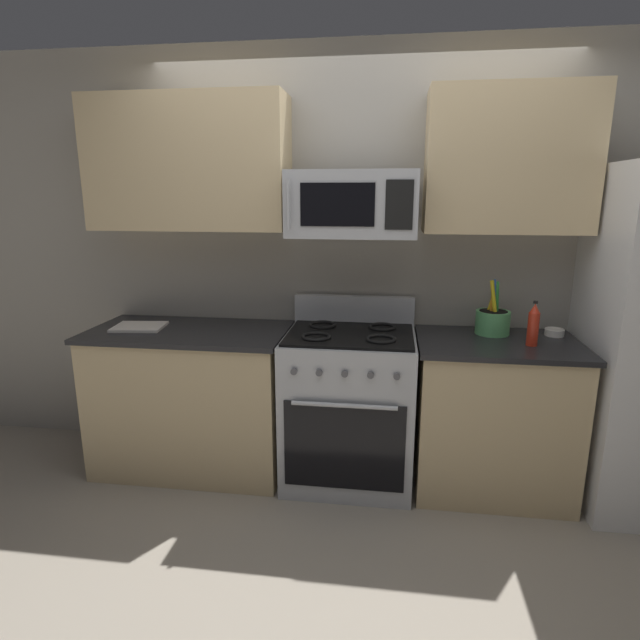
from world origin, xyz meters
name	(u,v)px	position (x,y,z in m)	size (l,w,h in m)	color
ground_plane	(336,551)	(0.00, 0.00, 0.00)	(16.00, 16.00, 0.00)	gray
wall_back	(356,261)	(0.00, 1.11, 1.30)	(8.00, 0.10, 2.60)	#9E998E
counter_left	(192,399)	(-1.00, 0.71, 0.46)	(1.21, 0.65, 0.91)	tan
range_oven	(349,405)	(0.00, 0.72, 0.47)	(0.76, 0.69, 1.09)	#B2B5BA
counter_right	(493,415)	(0.84, 0.71, 0.46)	(0.91, 0.65, 0.91)	tan
microwave	(352,204)	(0.00, 0.74, 1.66)	(0.71, 0.44, 0.36)	#B2B5BA
upper_cabinets_left	(188,164)	(-1.00, 0.89, 1.89)	(1.20, 0.34, 0.78)	tan
upper_cabinets_right	(508,161)	(0.85, 0.89, 1.89)	(0.90, 0.34, 0.78)	tan
utensil_crock	(493,321)	(0.83, 0.87, 0.99)	(0.20, 0.20, 0.33)	#59AD66
cutting_board	(139,327)	(-1.31, 0.71, 0.92)	(0.30, 0.24, 0.02)	silver
bottle_hot_sauce	(533,325)	(1.00, 0.65, 1.02)	(0.06, 0.06, 0.25)	red
prep_bowl	(554,332)	(1.19, 0.88, 0.93)	(0.11, 0.11, 0.04)	white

